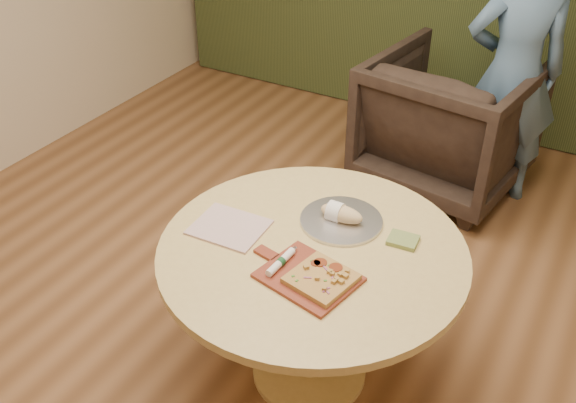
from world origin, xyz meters
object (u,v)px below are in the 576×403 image
at_px(pedestal_table, 312,274).
at_px(flatbread_pizza, 322,278).
at_px(person_standing, 513,74).
at_px(cutlery_roll, 281,262).
at_px(pizza_paddle, 306,276).
at_px(bread_roll, 340,213).
at_px(serving_tray, 341,220).
at_px(armchair, 450,117).

relative_size(pedestal_table, flatbread_pizza, 4.89).
bearing_deg(person_standing, cutlery_roll, 56.03).
bearing_deg(pizza_paddle, flatbread_pizza, 10.55).
distance_m(pizza_paddle, person_standing, 2.17).
xyz_separation_m(flatbread_pizza, bread_roll, (-0.12, 0.40, 0.02)).
xyz_separation_m(serving_tray, person_standing, (0.30, 1.76, 0.09)).
height_order(pedestal_table, flatbread_pizza, flatbread_pizza).
relative_size(pedestal_table, cutlery_roll, 6.40).
height_order(pizza_paddle, flatbread_pizza, flatbread_pizza).
bearing_deg(serving_tray, flatbread_pizza, -74.73).
relative_size(pedestal_table, serving_tray, 3.58).
relative_size(pedestal_table, bread_roll, 6.59).
bearing_deg(flatbread_pizza, pedestal_table, 126.72).
xyz_separation_m(flatbread_pizza, serving_tray, (-0.11, 0.40, -0.02)).
bearing_deg(pedestal_table, bread_roll, 85.94).
distance_m(pedestal_table, flatbread_pizza, 0.28).
bearing_deg(pizza_paddle, serving_tray, 107.79).
xyz_separation_m(serving_tray, bread_roll, (-0.01, 0.00, 0.04)).
distance_m(pedestal_table, cutlery_roll, 0.25).
bearing_deg(person_standing, flatbread_pizza, 60.79).
distance_m(pedestal_table, serving_tray, 0.26).
height_order(flatbread_pizza, cutlery_roll, flatbread_pizza).
bearing_deg(person_standing, serving_tray, 56.21).
bearing_deg(serving_tray, pedestal_table, -96.37).
bearing_deg(serving_tray, cutlery_roll, -100.55).
relative_size(armchair, person_standing, 0.58).
xyz_separation_m(pedestal_table, armchair, (-0.01, 1.93, -0.12)).
bearing_deg(cutlery_roll, flatbread_pizza, 2.14).
distance_m(flatbread_pizza, cutlery_roll, 0.18).
relative_size(flatbread_pizza, bread_roll, 1.35).
height_order(pedestal_table, pizza_paddle, pizza_paddle).
bearing_deg(cutlery_roll, bread_roll, 83.90).
relative_size(pizza_paddle, serving_tray, 1.32).
bearing_deg(armchair, cutlery_roll, 97.06).
bearing_deg(cutlery_roll, pedestal_table, 77.57).
height_order(pizza_paddle, serving_tray, serving_tray).
xyz_separation_m(cutlery_roll, bread_roll, (0.06, 0.39, 0.01)).
bearing_deg(flatbread_pizza, bread_roll, 106.46).
bearing_deg(serving_tray, pizza_paddle, -84.01).
bearing_deg(flatbread_pizza, armchair, 93.77).
height_order(pizza_paddle, armchair, armchair).
relative_size(cutlery_roll, person_standing, 0.12).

